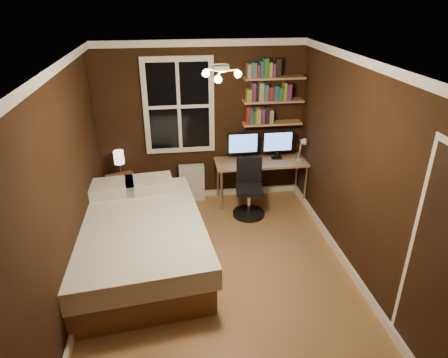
{
  "coord_description": "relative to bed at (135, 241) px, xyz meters",
  "views": [
    {
      "loc": [
        -0.49,
        -3.85,
        3.12
      ],
      "look_at": [
        0.11,
        0.45,
        1.07
      ],
      "focal_mm": 32.0,
      "sensor_mm": 36.0,
      "label": 1
    }
  ],
  "objects": [
    {
      "name": "floor",
      "position": [
        1.0,
        -0.38,
        -0.33
      ],
      "size": [
        4.2,
        4.2,
        0.0
      ],
      "primitive_type": "plane",
      "color": "olive",
      "rests_on": "ground"
    },
    {
      "name": "wall_back",
      "position": [
        1.0,
        1.72,
        0.92
      ],
      "size": [
        3.2,
        0.04,
        2.5
      ],
      "primitive_type": "cube",
      "color": "black",
      "rests_on": "ground"
    },
    {
      "name": "wall_left",
      "position": [
        -0.6,
        -0.38,
        0.92
      ],
      "size": [
        0.04,
        4.2,
        2.5
      ],
      "primitive_type": "cube",
      "color": "black",
      "rests_on": "ground"
    },
    {
      "name": "wall_right",
      "position": [
        2.6,
        -0.38,
        0.92
      ],
      "size": [
        0.04,
        4.2,
        2.5
      ],
      "primitive_type": "cube",
      "color": "black",
      "rests_on": "ground"
    },
    {
      "name": "ceiling",
      "position": [
        1.0,
        -0.38,
        2.17
      ],
      "size": [
        3.2,
        4.2,
        0.02
      ],
      "primitive_type": "cube",
      "color": "white",
      "rests_on": "wall_back"
    },
    {
      "name": "window",
      "position": [
        0.65,
        1.68,
        1.22
      ],
      "size": [
        1.06,
        0.06,
        1.46
      ],
      "primitive_type": "cube",
      "color": "white",
      "rests_on": "wall_back"
    },
    {
      "name": "door",
      "position": [
        2.59,
        -1.93,
        0.7
      ],
      "size": [
        0.03,
        0.82,
        2.05
      ],
      "primitive_type": null,
      "color": "black",
      "rests_on": "ground"
    },
    {
      "name": "ceiling_fixture",
      "position": [
        1.0,
        -0.48,
        2.07
      ],
      "size": [
        0.44,
        0.44,
        0.18
      ],
      "primitive_type": null,
      "color": "beige",
      "rests_on": "ceiling"
    },
    {
      "name": "bookshelf_lower",
      "position": [
        2.08,
        1.6,
        0.92
      ],
      "size": [
        0.92,
        0.22,
        0.03
      ],
      "primitive_type": "cube",
      "color": "#9D784C",
      "rests_on": "wall_back"
    },
    {
      "name": "books_row_lower",
      "position": [
        2.08,
        1.6,
        1.05
      ],
      "size": [
        0.42,
        0.16,
        0.23
      ],
      "primitive_type": null,
      "color": "maroon",
      "rests_on": "bookshelf_lower"
    },
    {
      "name": "bookshelf_middle",
      "position": [
        2.08,
        1.6,
        1.27
      ],
      "size": [
        0.92,
        0.22,
        0.03
      ],
      "primitive_type": "cube",
      "color": "#9D784C",
      "rests_on": "wall_back"
    },
    {
      "name": "books_row_middle",
      "position": [
        2.08,
        1.6,
        1.4
      ],
      "size": [
        0.6,
        0.16,
        0.23
      ],
      "primitive_type": null,
      "color": "navy",
      "rests_on": "bookshelf_middle"
    },
    {
      "name": "bookshelf_upper",
      "position": [
        2.08,
        1.6,
        1.62
      ],
      "size": [
        0.92,
        0.22,
        0.03
      ],
      "primitive_type": "cube",
      "color": "#9D784C",
      "rests_on": "wall_back"
    },
    {
      "name": "books_row_upper",
      "position": [
        2.08,
        1.6,
        1.75
      ],
      "size": [
        0.48,
        0.16,
        0.23
      ],
      "primitive_type": null,
      "color": "#2D622A",
      "rests_on": "bookshelf_upper"
    },
    {
      "name": "bed",
      "position": [
        0.0,
        0.0,
        0.0
      ],
      "size": [
        1.87,
        2.42,
        0.77
      ],
      "rotation": [
        0.0,
        0.0,
        0.11
      ],
      "color": "brown",
      "rests_on": "ground"
    },
    {
      "name": "nightstand",
      "position": [
        -0.28,
        1.47,
        -0.06
      ],
      "size": [
        0.53,
        0.53,
        0.53
      ],
      "primitive_type": "cube",
      "rotation": [
        0.0,
        0.0,
        0.31
      ],
      "color": "brown",
      "rests_on": "ground"
    },
    {
      "name": "bedside_lamp",
      "position": [
        -0.28,
        1.47,
        0.42
      ],
      "size": [
        0.15,
        0.15,
        0.44
      ],
      "primitive_type": null,
      "color": "beige",
      "rests_on": "nightstand"
    },
    {
      "name": "radiator",
      "position": [
        0.8,
        1.61,
        -0.03
      ],
      "size": [
        0.4,
        0.14,
        0.6
      ],
      "primitive_type": "cube",
      "color": "silver",
      "rests_on": "ground"
    },
    {
      "name": "desk",
      "position": [
        1.9,
        1.43,
        0.3
      ],
      "size": [
        1.46,
        0.55,
        0.69
      ],
      "color": "#9D784C",
      "rests_on": "ground"
    },
    {
      "name": "monitor_left",
      "position": [
        1.61,
        1.5,
        0.6
      ],
      "size": [
        0.49,
        0.12,
        0.46
      ],
      "primitive_type": null,
      "color": "black",
      "rests_on": "desk"
    },
    {
      "name": "monitor_right",
      "position": [
        2.16,
        1.5,
        0.6
      ],
      "size": [
        0.49,
        0.12,
        0.46
      ],
      "primitive_type": null,
      "color": "black",
      "rests_on": "desk"
    },
    {
      "name": "desk_lamp",
      "position": [
        2.5,
        1.29,
        0.59
      ],
      "size": [
        0.14,
        0.32,
        0.44
      ],
      "primitive_type": null,
      "color": "silver",
      "rests_on": "desk"
    },
    {
      "name": "office_chair",
      "position": [
        1.63,
        1.02,
        -0.01
      ],
      "size": [
        0.49,
        0.49,
        0.88
      ],
      "rotation": [
        0.0,
        0.0,
        -0.13
      ],
      "color": "black",
      "rests_on": "ground"
    }
  ]
}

